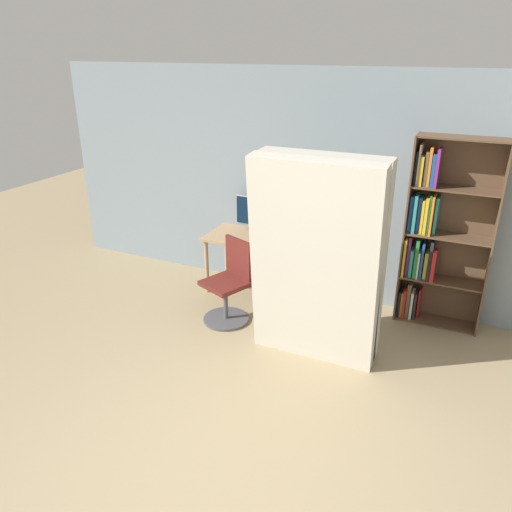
{
  "coord_description": "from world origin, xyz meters",
  "views": [
    {
      "loc": [
        1.31,
        -2.11,
        2.91
      ],
      "look_at": [
        -0.52,
        1.86,
        1.05
      ],
      "focal_mm": 35.0,
      "sensor_mm": 36.0,
      "label": 1
    }
  ],
  "objects_px": {
    "monitor": "(261,214)",
    "bookshelf": "(436,235)",
    "mattress_far": "(321,258)",
    "office_chair": "(229,289)",
    "mattress_near": "(315,265)"
  },
  "relations": [
    {
      "from": "bookshelf",
      "to": "mattress_far",
      "type": "distance_m",
      "value": 1.45
    },
    {
      "from": "mattress_far",
      "to": "office_chair",
      "type": "bearing_deg",
      "value": 171.66
    },
    {
      "from": "monitor",
      "to": "mattress_near",
      "type": "relative_size",
      "value": 0.34
    },
    {
      "from": "monitor",
      "to": "bookshelf",
      "type": "xyz_separation_m",
      "value": [
        2.06,
        0.01,
        0.04
      ]
    },
    {
      "from": "bookshelf",
      "to": "mattress_far",
      "type": "height_order",
      "value": "bookshelf"
    },
    {
      "from": "bookshelf",
      "to": "mattress_far",
      "type": "bearing_deg",
      "value": -130.03
    },
    {
      "from": "monitor",
      "to": "office_chair",
      "type": "height_order",
      "value": "monitor"
    },
    {
      "from": "mattress_far",
      "to": "monitor",
      "type": "bearing_deg",
      "value": 135.75
    },
    {
      "from": "monitor",
      "to": "bookshelf",
      "type": "height_order",
      "value": "bookshelf"
    },
    {
      "from": "office_chair",
      "to": "bookshelf",
      "type": "distance_m",
      "value": 2.32
    },
    {
      "from": "office_chair",
      "to": "mattress_near",
      "type": "bearing_deg",
      "value": -17.79
    },
    {
      "from": "mattress_near",
      "to": "mattress_far",
      "type": "distance_m",
      "value": 0.19
    },
    {
      "from": "monitor",
      "to": "bookshelf",
      "type": "relative_size",
      "value": 0.33
    },
    {
      "from": "monitor",
      "to": "bookshelf",
      "type": "bearing_deg",
      "value": 0.28
    },
    {
      "from": "mattress_near",
      "to": "bookshelf",
      "type": "bearing_deg",
      "value": 54.39
    }
  ]
}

